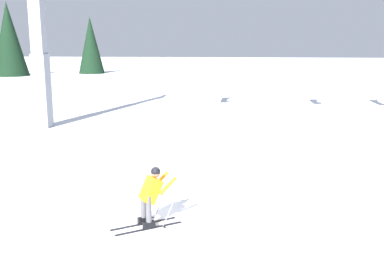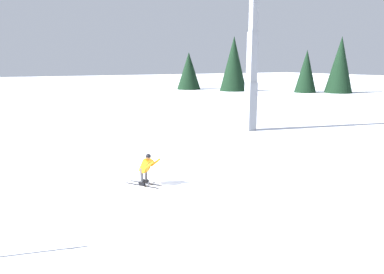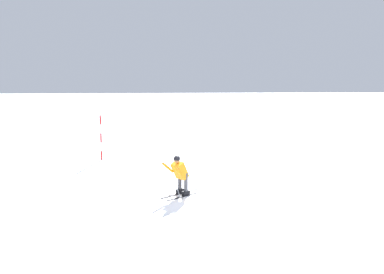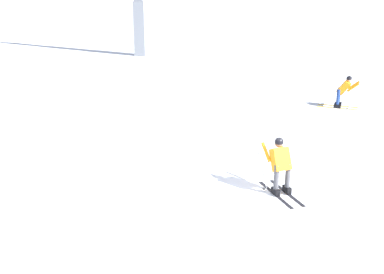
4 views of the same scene
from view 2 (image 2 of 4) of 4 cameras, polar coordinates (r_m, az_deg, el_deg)
ground_plane at (r=15.87m, az=-5.23°, el=-7.01°), size 260.00×260.00×0.00m
skier_carving_main at (r=15.21m, az=-7.30°, el=-4.81°), size 1.57×1.32×1.50m
lift_tower_near at (r=27.38m, az=9.50°, el=11.04°), size 0.71×2.69×11.50m
tree_line_ridge at (r=65.82m, az=13.89°, el=10.74°), size 32.41×28.67×9.72m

